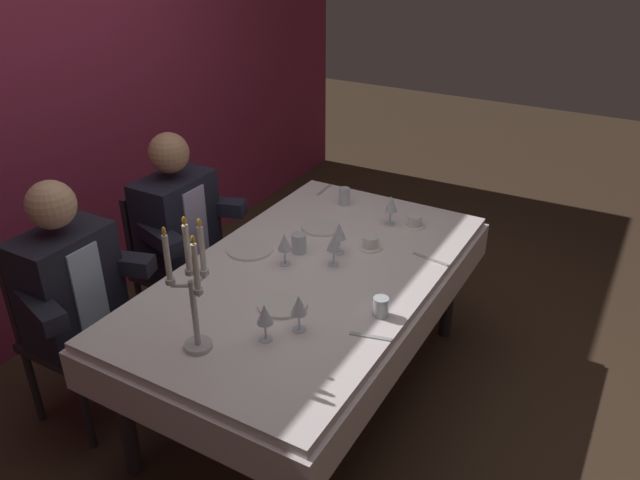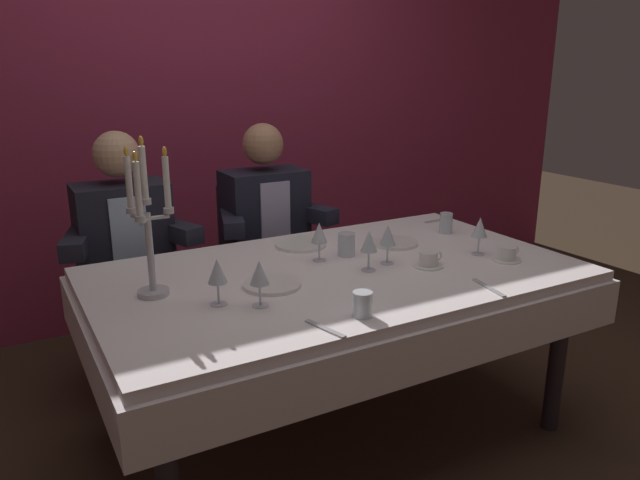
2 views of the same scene
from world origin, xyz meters
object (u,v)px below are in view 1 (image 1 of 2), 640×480
Objects in this scene: water_tumbler_0 at (299,243)px; seated_diner_1 at (176,223)px; dinner_plate_1 at (321,227)px; seated_diner_0 at (68,285)px; dining_table at (310,292)px; wine_glass_4 at (339,232)px; candelabra at (192,293)px; wine_glass_2 at (391,205)px; wine_glass_0 at (334,243)px; water_tumbler_2 at (381,307)px; dinner_plate_0 at (282,304)px; wine_glass_3 at (265,315)px; water_tumbler_1 at (344,196)px; wine_glass_5 at (299,306)px; coffee_cup_0 at (370,243)px; dinner_plate_2 at (250,249)px; wine_glass_1 at (285,243)px; coffee_cup_1 at (414,221)px.

water_tumbler_0 is 0.75m from seated_diner_1.
dinner_plate_1 is 1.27m from seated_diner_0.
dining_table is 11.83× the size of wine_glass_4.
water_tumbler_0 is at bearing -173.12° from dinner_plate_1.
wine_glass_2 is (1.34, -0.20, -0.13)m from candelabra.
candelabra is at bearing 172.85° from wine_glass_4.
wine_glass_0 is at bearing -141.56° from dinner_plate_1.
wine_glass_2 reaches higher than water_tumbler_2.
dining_table is 0.34m from dinner_plate_0.
seated_diner_1 is at bearing 58.31° from wine_glass_3.
water_tumbler_1 is (0.73, 0.21, 0.17)m from dining_table.
water_tumbler_1 is (1.44, 0.13, -0.20)m from candelabra.
seated_diner_0 is at bearing 96.01° from wine_glass_3.
candelabra is 0.42m from wine_glass_5.
wine_glass_4 is (0.52, 0.01, 0.11)m from dinner_plate_0.
dining_table is 11.83× the size of wine_glass_5.
coffee_cup_0 is at bearing -23.25° from dining_table.
dinner_plate_1 is 0.17× the size of seated_diner_1.
wine_glass_4 is 0.13× the size of seated_diner_0.
coffee_cup_0 reaches higher than dinner_plate_2.
dining_table is at bearing 12.21° from wine_glass_3.
wine_glass_1 reaches higher than dining_table.
wine_glass_4 is (0.22, -0.17, -0.00)m from wine_glass_1.
wine_glass_4 is at bearing 46.34° from water_tumbler_2.
coffee_cup_0 is 0.11× the size of seated_diner_1.
coffee_cup_0 is at bearing -53.03° from water_tumbler_0.
wine_glass_5 is at bearing -126.60° from dinner_plate_0.
coffee_cup_0 is at bearing -75.77° from seated_diner_1.
wine_glass_4 is 0.13× the size of seated_diner_1.
wine_glass_4 is 1.27m from seated_diner_0.
wine_glass_0 is 1.00× the size of wine_glass_2.
wine_glass_5 is (-1.05, -0.07, 0.00)m from wine_glass_2.
wine_glass_0 and wine_glass_5 have the same top height.
dinner_plate_1 is 1.59× the size of coffee_cup_1.
water_tumbler_2 is 0.86m from coffee_cup_1.
water_tumbler_0 reaches higher than coffee_cup_1.
wine_glass_2 is 0.30m from coffee_cup_0.
wine_glass_3 is at bearing -154.82° from wine_glass_1.
water_tumbler_0 is at bearing -86.37° from seated_diner_1.
water_tumbler_1 is (0.33, 0.04, 0.04)m from dinner_plate_1.
wine_glass_4 is 0.58m from water_tumbler_1.
seated_diner_0 is (-1.27, 1.01, -0.12)m from wine_glass_2.
coffee_cup_1 is at bearing -42.55° from dinner_plate_2.
seated_diner_0 is (-0.67, 0.53, -0.01)m from dinner_plate_2.
water_tumbler_1 is at bearing 14.30° from wine_glass_3.
candelabra is 0.86m from water_tumbler_0.
wine_glass_4 reaches higher than dinner_plate_2.
coffee_cup_1 is (0.84, 0.19, -0.01)m from water_tumbler_2.
dinner_plate_2 is at bearing 51.53° from wine_glass_5.
coffee_cup_0 is at bearing -101.40° from dinner_plate_1.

